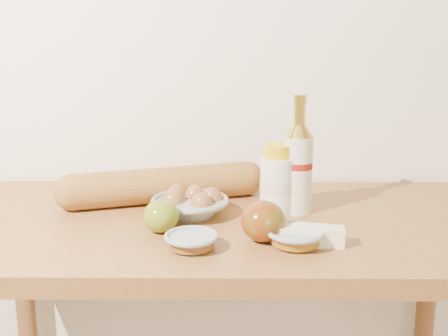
# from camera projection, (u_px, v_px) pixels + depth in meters

# --- Properties ---
(back_wall) EXTENTS (3.50, 0.02, 2.60)m
(back_wall) POSITION_uv_depth(u_px,v_px,m) (225.00, 28.00, 1.44)
(back_wall) COLOR white
(back_wall) RESTS_ON ground
(table) EXTENTS (1.20, 0.60, 0.90)m
(table) POSITION_uv_depth(u_px,v_px,m) (224.00, 271.00, 1.24)
(table) COLOR #A66D35
(table) RESTS_ON ground
(bourbon_bottle) EXTENTS (0.08, 0.08, 0.26)m
(bourbon_bottle) POSITION_uv_depth(u_px,v_px,m) (298.00, 166.00, 1.23)
(bourbon_bottle) COLOR beige
(bourbon_bottle) RESTS_ON table
(cream_bottle) EXTENTS (0.09, 0.09, 0.15)m
(cream_bottle) POSITION_uv_depth(u_px,v_px,m) (277.00, 181.00, 1.24)
(cream_bottle) COLOR white
(cream_bottle) RESTS_ON table
(egg_bowl) EXTENTS (0.21, 0.21, 0.06)m
(egg_bowl) POSITION_uv_depth(u_px,v_px,m) (191.00, 204.00, 1.23)
(egg_bowl) COLOR #8D9A96
(egg_bowl) RESTS_ON table
(baguette) EXTENTS (0.50, 0.23, 0.08)m
(baguette) POSITION_uv_depth(u_px,v_px,m) (163.00, 185.00, 1.32)
(baguette) COLOR #A97333
(baguette) RESTS_ON table
(apple_yellowgreen) EXTENTS (0.08, 0.08, 0.07)m
(apple_yellowgreen) POSITION_uv_depth(u_px,v_px,m) (161.00, 216.00, 1.12)
(apple_yellowgreen) COLOR olive
(apple_yellowgreen) RESTS_ON table
(apple_redgreen_right) EXTENTS (0.09, 0.09, 0.08)m
(apple_redgreen_right) POSITION_uv_depth(u_px,v_px,m) (263.00, 221.00, 1.08)
(apple_redgreen_right) COLOR maroon
(apple_redgreen_right) RESTS_ON table
(sugar_bowl) EXTENTS (0.12, 0.12, 0.03)m
(sugar_bowl) POSITION_uv_depth(u_px,v_px,m) (191.00, 241.00, 1.04)
(sugar_bowl) COLOR #8F9C97
(sugar_bowl) RESTS_ON table
(syrup_bowl) EXTENTS (0.14, 0.14, 0.03)m
(syrup_bowl) POSITION_uv_depth(u_px,v_px,m) (296.00, 237.00, 1.06)
(syrup_bowl) COLOR gray
(syrup_bowl) RESTS_ON table
(butter_stick) EXTENTS (0.13, 0.05, 0.04)m
(butter_stick) POSITION_uv_depth(u_px,v_px,m) (310.00, 236.00, 1.06)
(butter_stick) COLOR beige
(butter_stick) RESTS_ON table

